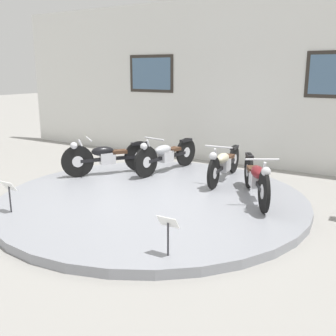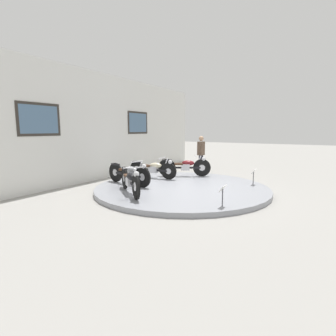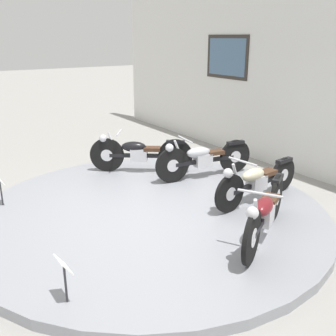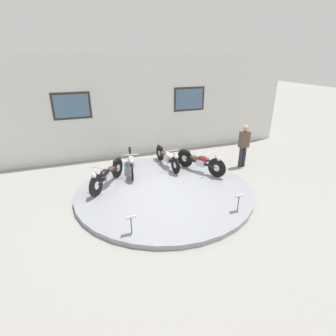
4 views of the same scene
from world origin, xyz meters
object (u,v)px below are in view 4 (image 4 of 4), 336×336
at_px(motorcycle_maroon, 201,161).
at_px(visitor_standing, 244,144).
at_px(motorcycle_cream, 168,157).
at_px(info_placard_front_centre, 239,199).
at_px(motorcycle_black, 107,175).
at_px(motorcycle_silver, 131,162).
at_px(info_placard_front_left, 131,220).

xyz_separation_m(motorcycle_maroon, visitor_standing, (1.85, 0.19, 0.39)).
height_order(motorcycle_cream, info_placard_front_centre, motorcycle_cream).
bearing_deg(info_placard_front_centre, visitor_standing, 54.06).
bearing_deg(info_placard_front_centre, motorcycle_black, 139.73).
distance_m(motorcycle_silver, visitor_standing, 4.25).
bearing_deg(motorcycle_silver, info_placard_front_centre, -58.26).
bearing_deg(motorcycle_black, motorcycle_cream, 19.63).
bearing_deg(info_placard_front_left, motorcycle_cream, 58.26).
bearing_deg(motorcycle_maroon, info_placard_front_left, -139.72).
relative_size(motorcycle_cream, visitor_standing, 1.19).
bearing_deg(visitor_standing, motorcycle_black, -177.87).
bearing_deg(motorcycle_maroon, visitor_standing, 6.00).
xyz_separation_m(motorcycle_cream, info_placard_front_left, (-2.14, -3.46, -0.00)).
distance_m(motorcycle_black, motorcycle_silver, 1.27).
bearing_deg(motorcycle_cream, motorcycle_maroon, -41.19).
height_order(info_placard_front_left, info_placard_front_centre, same).
bearing_deg(info_placard_front_centre, motorcycle_silver, 121.74).
relative_size(motorcycle_maroon, info_placard_front_left, 3.48).
bearing_deg(motorcycle_silver, visitor_standing, -8.77).
relative_size(info_placard_front_left, info_placard_front_centre, 1.00).
xyz_separation_m(info_placard_front_left, info_placard_front_centre, (2.90, 0.00, 0.00)).
bearing_deg(motorcycle_silver, motorcycle_maroon, -19.79).
height_order(motorcycle_black, visitor_standing, visitor_standing).
bearing_deg(visitor_standing, motorcycle_maroon, -174.00).
distance_m(motorcycle_black, visitor_standing, 5.15).
bearing_deg(motorcycle_black, visitor_standing, 2.13).
height_order(motorcycle_black, motorcycle_silver, motorcycle_black).
height_order(motorcycle_silver, motorcycle_cream, motorcycle_silver).
relative_size(motorcycle_silver, motorcycle_cream, 1.02).
bearing_deg(motorcycle_black, info_placard_front_centre, -40.27).
bearing_deg(info_placard_front_centre, motorcycle_maroon, 85.80).
distance_m(motorcycle_black, motorcycle_maroon, 3.29).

